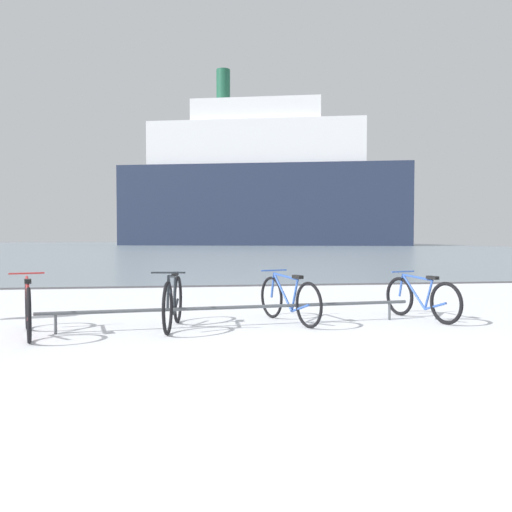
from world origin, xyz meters
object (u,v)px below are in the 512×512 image
(bicycle_0, at_px, (28,308))
(bicycle_1, at_px, (173,302))
(bicycle_2, at_px, (289,299))
(ferry_ship, at_px, (262,186))
(bicycle_3, at_px, (421,298))

(bicycle_0, height_order, bicycle_1, bicycle_1)
(bicycle_0, height_order, bicycle_2, bicycle_0)
(bicycle_0, bearing_deg, ferry_ship, 78.86)
(bicycle_0, distance_m, bicycle_2, 3.66)
(bicycle_1, height_order, ferry_ship, ferry_ship)
(bicycle_1, bearing_deg, bicycle_2, 9.15)
(bicycle_1, bearing_deg, bicycle_3, 4.05)
(bicycle_2, relative_size, bicycle_3, 1.04)
(bicycle_2, bearing_deg, bicycle_3, -0.17)
(bicycle_3, bearing_deg, bicycle_1, -175.95)
(bicycle_0, distance_m, bicycle_3, 5.77)
(bicycle_3, relative_size, ferry_ship, 0.04)
(bicycle_1, distance_m, bicycle_2, 1.76)
(bicycle_1, height_order, bicycle_3, bicycle_1)
(ferry_ship, bearing_deg, bicycle_1, -99.74)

